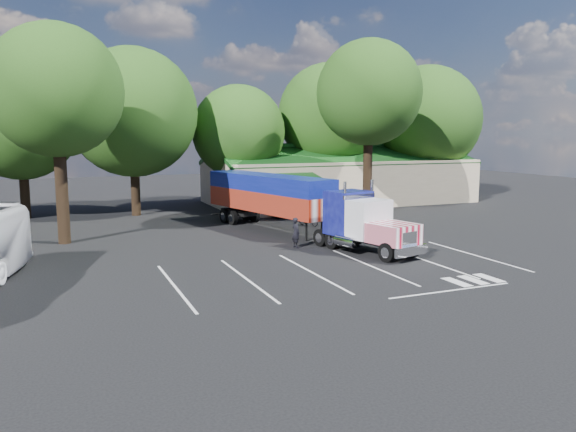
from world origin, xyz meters
name	(u,v)px	position (x,y,z in m)	size (l,w,h in m)	color
ground	(267,248)	(0.00, 0.00, 0.00)	(120.00, 120.00, 0.00)	black
event_hall	(337,179)	(13.74, 17.81, 2.21)	(24.20, 14.12, 5.55)	beige
tree_row_b	(20,124)	(-13.00, 17.80, 7.13)	(8.40, 8.40, 11.35)	black
tree_row_c	(132,112)	(-5.00, 16.20, 8.04)	(10.00, 10.00, 13.05)	black
tree_row_d	(239,132)	(4.00, 17.50, 6.58)	(8.00, 8.00, 10.60)	black
tree_row_e	(330,115)	(13.00, 18.00, 8.09)	(9.60, 9.60, 12.90)	black
tree_row_f	(427,119)	(23.00, 16.80, 7.79)	(10.40, 10.40, 13.00)	black
tree_near_left	(56,91)	(-10.50, 6.00, 8.81)	(7.60, 7.60, 12.65)	black
tree_near_right	(369,93)	(11.50, 8.50, 9.46)	(8.00, 8.00, 13.50)	black
semi_truck	(290,200)	(2.97, 3.67, 2.19)	(6.85, 18.42, 3.87)	black
woman	(296,233)	(1.60, -0.41, 0.86)	(0.63, 0.41, 1.72)	black
bicycle	(309,219)	(5.50, 6.30, 0.48)	(0.63, 1.82, 0.96)	black
silver_sedan	(296,208)	(6.35, 10.50, 0.70)	(1.47, 4.23, 1.39)	#A5A7AD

